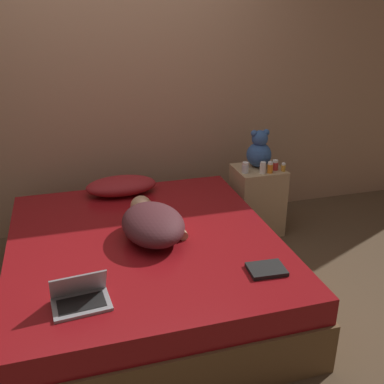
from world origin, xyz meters
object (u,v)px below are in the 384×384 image
at_px(book, 266,269).
at_px(bottle_white, 263,168).
at_px(bottle_amber, 283,167).
at_px(bottle_red, 275,165).
at_px(laptop, 80,297).
at_px(bottle_clear, 245,168).
at_px(person_lying, 153,223).
at_px(bottle_orange, 270,167).
at_px(teddy_bear, 259,151).
at_px(pillow, 121,186).

bearing_deg(book, bottle_white, 66.92).
xyz_separation_m(bottle_amber, bottle_red, (-0.05, 0.04, 0.01)).
height_order(laptop, bottle_clear, bottle_clear).
xyz_separation_m(person_lying, bottle_orange, (1.11, 0.60, 0.06)).
bearing_deg(bottle_clear, laptop, -138.15).
bearing_deg(person_lying, bottle_white, 27.25).
relative_size(laptop, bottle_white, 3.11).
xyz_separation_m(laptop, bottle_amber, (1.73, 1.21, 0.10)).
xyz_separation_m(laptop, teddy_bear, (1.57, 1.37, 0.21)).
xyz_separation_m(pillow, laptop, (-0.39, -1.36, -0.03)).
bearing_deg(bottle_amber, teddy_bear, 134.17).
relative_size(teddy_bear, bottle_clear, 3.59).
height_order(bottle_clear, bottle_orange, bottle_orange).
distance_m(person_lying, book, 0.80).
bearing_deg(teddy_bear, person_lying, -144.50).
relative_size(pillow, person_lying, 0.79).
bearing_deg(bottle_amber, bottle_orange, -176.38).
relative_size(pillow, teddy_bear, 1.71).
bearing_deg(laptop, bottle_amber, 29.83).
relative_size(bottle_orange, book, 0.43).
relative_size(bottle_clear, book, 0.42).
distance_m(bottle_amber, book, 1.39).
height_order(laptop, bottle_white, bottle_white).
bearing_deg(book, bottle_red, 62.61).
bearing_deg(pillow, bottle_orange, -7.35).
height_order(laptop, book, laptop).
bearing_deg(bottle_amber, book, -120.23).
xyz_separation_m(person_lying, teddy_bear, (1.08, 0.77, 0.15)).
distance_m(laptop, bottle_orange, 2.01).
relative_size(pillow, laptop, 1.83).
bearing_deg(bottle_white, book, -113.08).
height_order(bottle_white, book, bottle_white).
distance_m(teddy_bear, bottle_orange, 0.20).
relative_size(teddy_bear, bottle_amber, 4.75).
distance_m(teddy_bear, bottle_red, 0.18).
height_order(bottle_orange, book, bottle_orange).
bearing_deg(bottle_white, bottle_amber, 1.31).
bearing_deg(person_lying, teddy_bear, 32.67).
xyz_separation_m(pillow, bottle_white, (1.14, -0.15, 0.09)).
bearing_deg(bottle_clear, book, -106.79).
height_order(bottle_red, bottle_clear, bottle_clear).
relative_size(bottle_white, bottle_red, 1.13).
bearing_deg(bottle_clear, teddy_bear, 33.33).
xyz_separation_m(pillow, bottle_orange, (1.21, -0.16, 0.09)).
bearing_deg(teddy_bear, bottle_clear, -146.67).
distance_m(person_lying, teddy_bear, 1.33).
distance_m(bottle_red, bottle_orange, 0.09).
bearing_deg(bottle_white, teddy_bear, 78.40).
bearing_deg(pillow, bottle_clear, -5.44).
bearing_deg(bottle_amber, bottle_clear, 170.89).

